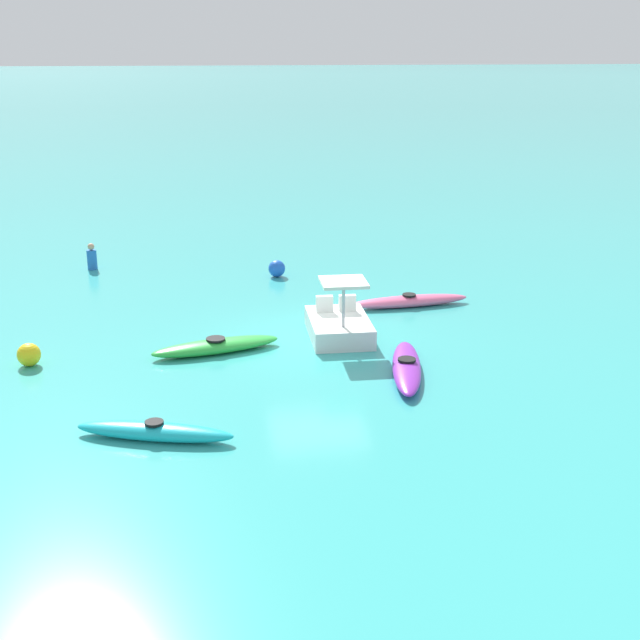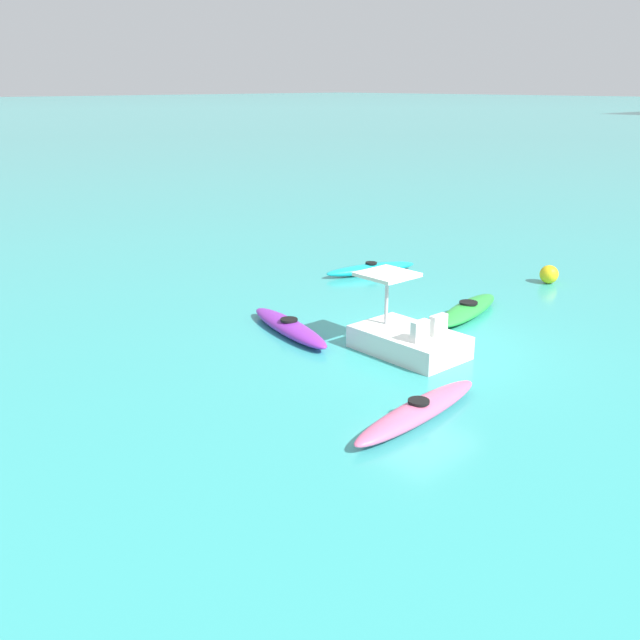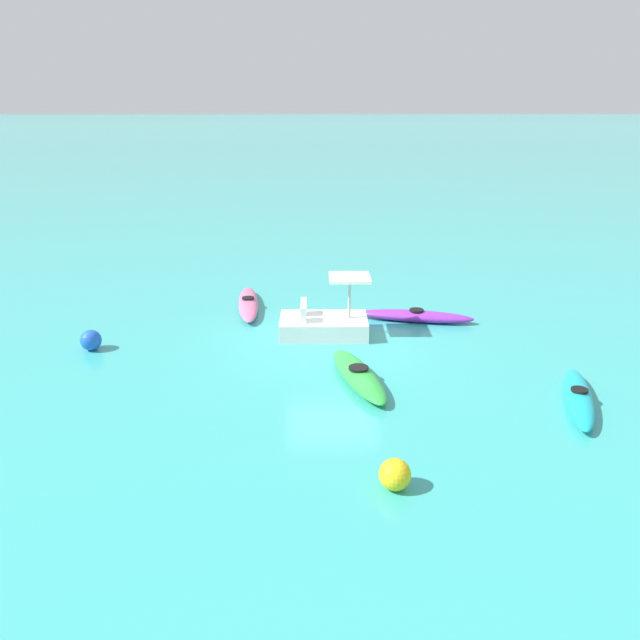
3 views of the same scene
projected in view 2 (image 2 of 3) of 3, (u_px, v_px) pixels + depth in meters
The scene contains 7 objects.
ground_plane at pixel (418, 344), 16.50m from camera, with size 600.00×600.00×0.00m, color #38ADA8.
kayak_purple at pixel (289, 327), 17.13m from camera, with size 3.39×1.39×0.37m.
kayak_pink at pixel (418, 411), 12.77m from camera, with size 0.87×3.56×0.37m.
kayak_green at pixel (468, 310), 18.45m from camera, with size 1.42×3.25×0.37m.
kayak_cyan at pixel (371, 269), 22.49m from camera, with size 1.48×3.11×0.37m.
pedal_boat_white at pixel (408, 338), 15.88m from camera, with size 2.49×1.58×1.68m.
buoy_yellow at pixel (549, 274), 21.40m from camera, with size 0.55×0.55×0.55m, color yellow.
Camera 2 is at (9.66, -12.33, 5.66)m, focal length 40.78 mm.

